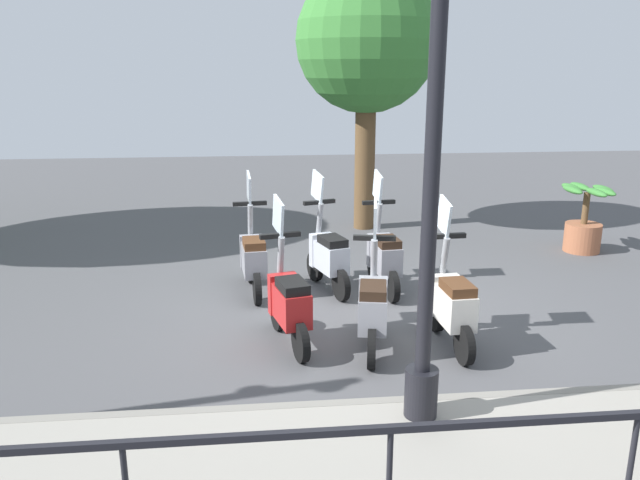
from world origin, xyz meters
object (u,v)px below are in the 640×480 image
Objects in this scene: scooter_near_2 at (289,302)px; scooter_far_2 at (253,257)px; tree_distant at (367,43)px; potted_palm at (584,224)px; scooter_far_0 at (384,256)px; lamp_post_near at (431,195)px; scooter_near_0 at (451,303)px; scooter_near_1 at (373,306)px; scooter_far_1 at (328,255)px.

scooter_near_2 and scooter_far_2 have the same top height.
tree_distant is 5.81m from scooter_near_2.
scooter_far_0 reaches higher than potted_palm.
scooter_near_2 is 2.01m from scooter_far_0.
lamp_post_near is 2.64× the size of scooter_near_0.
scooter_far_1 is at bearing 19.01° from scooter_near_1.
potted_palm is 0.69× the size of scooter_near_2.
lamp_post_near is 2.64× the size of scooter_near_1.
tree_distant is 2.92× the size of scooter_near_1.
lamp_post_near is at bearing 140.78° from potted_palm.
scooter_far_2 is at bearing 44.79° from scooter_near_0.
scooter_near_2 is at bearing -172.86° from scooter_far_2.
scooter_near_1 is at bearing 4.07° from lamp_post_near.
scooter_far_2 is (1.83, 1.22, 0.00)m from scooter_near_1.
tree_distant reaches higher than scooter_near_1.
scooter_near_2 is 1.00× the size of scooter_far_2.
tree_distant is (6.59, -0.67, 1.29)m from lamp_post_near.
scooter_far_1 is (3.36, 0.36, -1.46)m from lamp_post_near.
lamp_post_near is 2.64× the size of scooter_near_2.
scooter_near_1 reaches higher than potted_palm.
lamp_post_near is at bearing 174.20° from tree_distant.
scooter_far_0 is at bearing -98.83° from scooter_far_2.
tree_distant is at bearing -32.27° from scooter_near_2.
tree_distant reaches higher than lamp_post_near.
scooter_far_2 is (1.62, 0.37, 0.00)m from scooter_near_2.
scooter_far_0 is at bearing 8.39° from scooter_near_0.
scooter_far_0 and scooter_far_2 have the same top height.
scooter_near_2 is at bearing 87.38° from scooter_near_1.
tree_distant is 4.24× the size of potted_palm.
potted_palm is 5.12m from scooter_near_1.
lamp_post_near is 2.22m from scooter_near_0.
scooter_far_0 is at bearing -115.71° from scooter_far_1.
scooter_near_1 and scooter_far_2 have the same top height.
scooter_far_0 is at bearing 174.60° from tree_distant.
lamp_post_near is 2.64× the size of scooter_far_0.
tree_distant is 4.33m from scooter_far_0.
tree_distant is at bearing -37.23° from scooter_far_2.
scooter_near_1 is at bearing 170.02° from scooter_far_1.
lamp_post_near reaches higher than scooter_near_2.
scooter_near_2 is at bearing 28.90° from lamp_post_near.
lamp_post_near reaches higher than scooter_far_2.
potted_palm is 0.69× the size of scooter_far_2.
tree_distant is 4.69m from scooter_far_2.
scooter_near_0 is (1.52, -0.71, -1.46)m from lamp_post_near.
scooter_near_1 and scooter_near_2 have the same top height.
scooter_far_2 is (3.35, 1.32, -1.46)m from lamp_post_near.
scooter_near_0 is at bearing -111.02° from scooter_near_2.
lamp_post_near reaches higher than scooter_near_1.
scooter_far_1 and scooter_far_2 have the same top height.
scooter_far_1 is at bearing 76.54° from scooter_far_0.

